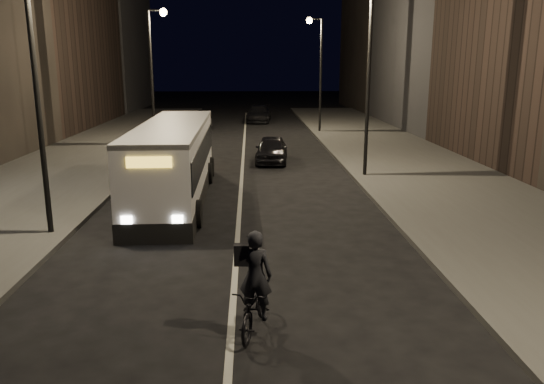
{
  "coord_description": "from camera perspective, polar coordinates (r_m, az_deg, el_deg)",
  "views": [
    {
      "loc": [
        0.41,
        -11.43,
        5.07
      ],
      "look_at": [
        1.02,
        3.25,
        1.5
      ],
      "focal_mm": 35.0,
      "sensor_mm": 36.0,
      "label": 1
    }
  ],
  "objects": [
    {
      "name": "streetlight_left_far",
      "position": [
        33.92,
        -12.47,
        13.83
      ],
      "size": [
        1.2,
        0.44,
        8.12
      ],
      "color": "black",
      "rests_on": "sidewalk_left"
    },
    {
      "name": "car_near",
      "position": [
        27.92,
        -0.04,
        4.61
      ],
      "size": [
        1.92,
        4.11,
        1.36
      ],
      "primitive_type": "imported",
      "rotation": [
        0.0,
        0.0,
        -0.08
      ],
      "color": "black",
      "rests_on": "ground"
    },
    {
      "name": "sidewalk_left",
      "position": [
        27.4,
        -21.31,
        2.22
      ],
      "size": [
        7.0,
        70.0,
        0.16
      ],
      "primitive_type": "cube",
      "color": "#3E3E3B",
      "rests_on": "ground"
    },
    {
      "name": "streetlight_right_mid",
      "position": [
        23.94,
        9.8,
        14.16
      ],
      "size": [
        1.2,
        0.44,
        8.12
      ],
      "color": "black",
      "rests_on": "sidewalk_right"
    },
    {
      "name": "car_mid",
      "position": [
        41.58,
        -7.75,
        7.42
      ],
      "size": [
        1.59,
        3.98,
        1.29
      ],
      "primitive_type": "imported",
      "rotation": [
        0.0,
        0.0,
        3.08
      ],
      "color": "#393A3C",
      "rests_on": "ground"
    },
    {
      "name": "ground",
      "position": [
        12.51,
        -4.1,
        -10.29
      ],
      "size": [
        180.0,
        180.0,
        0.0
      ],
      "primitive_type": "plane",
      "color": "black",
      "rests_on": "ground"
    },
    {
      "name": "sidewalk_right",
      "position": [
        27.15,
        15.04,
        2.59
      ],
      "size": [
        7.0,
        70.0,
        0.16
      ],
      "primitive_type": "cube",
      "color": "#3E3E3B",
      "rests_on": "ground"
    },
    {
      "name": "car_far",
      "position": [
        47.64,
        -1.42,
        8.41
      ],
      "size": [
        2.43,
        5.1,
        1.44
      ],
      "primitive_type": "imported",
      "rotation": [
        0.0,
        0.0,
        -0.09
      ],
      "color": "black",
      "rests_on": "ground"
    },
    {
      "name": "streetlight_right_far",
      "position": [
        39.74,
        4.9,
        14.02
      ],
      "size": [
        1.2,
        0.44,
        8.12
      ],
      "color": "black",
      "rests_on": "sidewalk_right"
    },
    {
      "name": "city_bus",
      "position": [
        20.44,
        -10.5,
        3.58
      ],
      "size": [
        2.68,
        10.81,
        2.9
      ],
      "rotation": [
        0.0,
        0.0,
        0.02
      ],
      "color": "silver",
      "rests_on": "ground"
    },
    {
      "name": "streetlight_left_near",
      "position": [
        16.47,
        -23.46,
        13.58
      ],
      "size": [
        1.2,
        0.44,
        8.12
      ],
      "color": "black",
      "rests_on": "sidewalk_left"
    },
    {
      "name": "cyclist_on_bicycle",
      "position": [
        10.34,
        -1.8,
        -11.34
      ],
      "size": [
        1.07,
        1.93,
        2.11
      ],
      "rotation": [
        0.0,
        0.0,
        -0.25
      ],
      "color": "black",
      "rests_on": "ground"
    }
  ]
}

